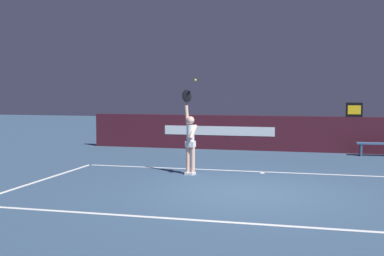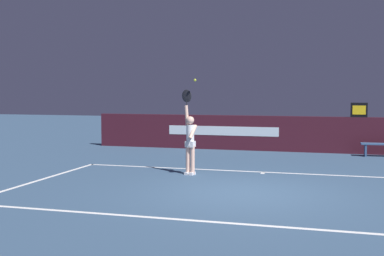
# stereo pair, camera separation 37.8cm
# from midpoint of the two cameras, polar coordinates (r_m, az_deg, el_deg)

# --- Properties ---
(ground_plane) EXTENTS (60.00, 60.00, 0.00)m
(ground_plane) POSITION_cam_midpoint_polar(r_m,az_deg,el_deg) (11.29, 7.02, -7.27)
(ground_plane) COLOR #35506C
(court_lines) EXTENTS (10.61, 5.63, 0.00)m
(court_lines) POSITION_cam_midpoint_polar(r_m,az_deg,el_deg) (11.45, 7.15, -7.10)
(court_lines) COLOR white
(court_lines) RESTS_ON ground
(back_wall) EXTENTS (14.61, 0.19, 1.31)m
(back_wall) POSITION_cam_midpoint_polar(r_m,az_deg,el_deg) (18.91, 10.75, -0.65)
(back_wall) COLOR #3E1521
(back_wall) RESTS_ON ground
(speed_display) EXTENTS (0.57, 0.18, 0.51)m
(speed_display) POSITION_cam_midpoint_polar(r_m,az_deg,el_deg) (18.80, 18.91, 1.94)
(speed_display) COLOR black
(speed_display) RESTS_ON back_wall
(tennis_player) EXTENTS (0.43, 0.42, 2.29)m
(tennis_player) POSITION_cam_midpoint_polar(r_m,az_deg,el_deg) (13.44, 0.58, -1.35)
(tennis_player) COLOR beige
(tennis_player) RESTS_ON ground
(tennis_ball) EXTENTS (0.07, 0.07, 0.07)m
(tennis_ball) POSITION_cam_midpoint_polar(r_m,az_deg,el_deg) (13.19, 1.17, 5.44)
(tennis_ball) COLOR #CADE33
(courtside_bench_near) EXTENTS (1.31, 0.43, 0.46)m
(courtside_bench_near) POSITION_cam_midpoint_polar(r_m,az_deg,el_deg) (18.36, 21.11, -1.98)
(courtside_bench_near) COLOR #375782
(courtside_bench_near) RESTS_ON ground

